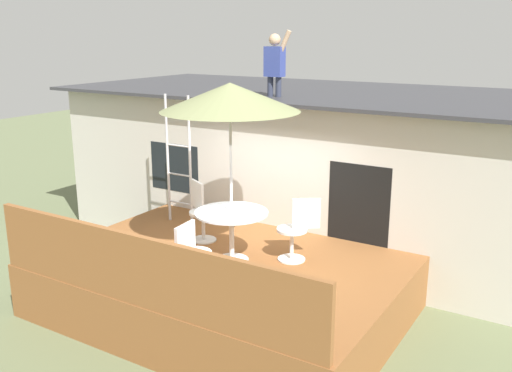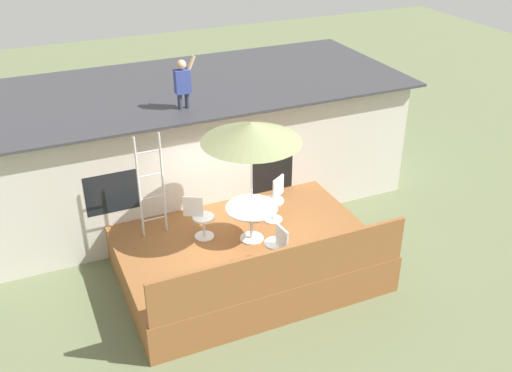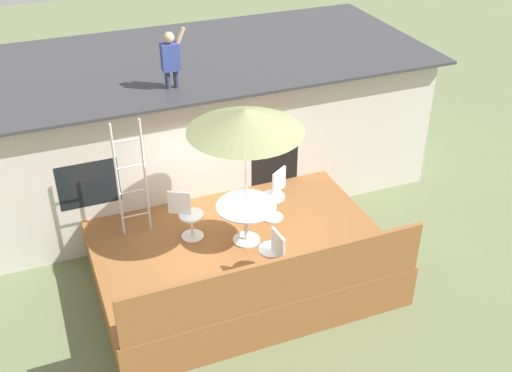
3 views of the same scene
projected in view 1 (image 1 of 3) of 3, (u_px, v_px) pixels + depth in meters
ground_plane at (228, 308)px, 8.50m from camera, size 40.00×40.00×0.00m
house at (331, 166)px, 11.08m from camera, size 10.50×4.50×2.92m
deck at (228, 283)px, 8.40m from camera, size 5.02×3.68×0.80m
deck_railing at (141, 272)px, 6.70m from camera, size 4.92×0.08×0.90m
patio_table at (232, 222)px, 8.03m from camera, size 1.04×1.04×0.74m
patio_umbrella at (230, 97)px, 7.57m from camera, size 1.90×1.90×2.54m
step_ladder at (179, 160)px, 9.57m from camera, size 0.52×0.04×2.20m
person_figure at (275, 61)px, 9.60m from camera, size 0.47×0.20×1.11m
patio_chair_left at (201, 212)px, 8.93m from camera, size 0.58×0.44×0.92m
patio_chair_right at (297, 230)px, 8.11m from camera, size 0.56×0.46×0.92m
patio_chair_near at (192, 256)px, 7.17m from camera, size 0.44×0.62×0.92m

